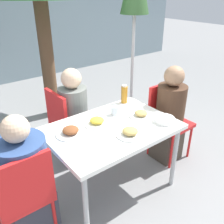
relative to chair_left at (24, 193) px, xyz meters
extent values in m
plane|color=gray|center=(0.88, 0.08, -0.52)|extent=(24.00, 24.00, 0.00)
cube|color=white|center=(0.88, 0.08, 0.19)|extent=(1.16, 0.81, 0.04)
cylinder|color=#B7B7B7|center=(0.36, -0.26, -0.18)|extent=(0.04, 0.04, 0.69)
cylinder|color=#B7B7B7|center=(1.40, -0.26, -0.18)|extent=(0.04, 0.04, 0.69)
cylinder|color=#B7B7B7|center=(0.36, 0.43, -0.18)|extent=(0.04, 0.04, 0.69)
cylinder|color=#B7B7B7|center=(1.40, 0.43, -0.18)|extent=(0.04, 0.04, 0.69)
cube|color=red|center=(0.00, 0.08, -0.08)|extent=(0.40, 0.40, 0.04)
cube|color=red|center=(0.00, -0.10, 0.15)|extent=(0.40, 0.04, 0.42)
cylinder|color=red|center=(0.17, 0.25, -0.31)|extent=(0.03, 0.03, 0.42)
cylinder|color=red|center=(0.17, -0.09, -0.31)|extent=(0.03, 0.03, 0.42)
cube|color=#383842|center=(0.05, 0.08, -0.29)|extent=(0.34, 0.34, 0.46)
cylinder|color=navy|center=(0.05, 0.08, 0.17)|extent=(0.38, 0.38, 0.45)
sphere|color=beige|center=(0.05, 0.08, 0.49)|extent=(0.20, 0.20, 0.20)
cube|color=red|center=(1.76, 0.09, -0.08)|extent=(0.41, 0.41, 0.04)
cube|color=red|center=(1.76, 0.28, 0.15)|extent=(0.40, 0.04, 0.42)
cylinder|color=red|center=(1.94, -0.07, -0.31)|extent=(0.03, 0.03, 0.42)
cylinder|color=red|center=(1.60, -0.08, -0.31)|extent=(0.03, 0.03, 0.42)
cylinder|color=red|center=(1.93, 0.27, -0.31)|extent=(0.03, 0.03, 0.42)
cylinder|color=red|center=(1.59, 0.26, -0.31)|extent=(0.03, 0.03, 0.42)
cube|color=#473D33|center=(1.71, 0.09, -0.29)|extent=(0.29, 0.29, 0.46)
cylinder|color=#472D1E|center=(1.71, 0.09, 0.17)|extent=(0.32, 0.32, 0.46)
sphere|color=#9E7556|center=(1.71, 0.09, 0.51)|extent=(0.22, 0.22, 0.22)
cube|color=red|center=(0.85, 0.79, -0.08)|extent=(0.42, 0.42, 0.04)
cube|color=red|center=(0.67, 0.78, 0.15)|extent=(0.05, 0.40, 0.42)
cylinder|color=red|center=(1.01, 0.96, -0.31)|extent=(0.03, 0.03, 0.42)
cylinder|color=red|center=(1.03, 0.62, -0.31)|extent=(0.03, 0.03, 0.42)
cylinder|color=red|center=(0.68, 0.95, -0.31)|extent=(0.03, 0.03, 0.42)
cylinder|color=red|center=(0.69, 0.61, -0.31)|extent=(0.03, 0.03, 0.42)
cube|color=#383842|center=(0.85, 0.74, -0.29)|extent=(0.29, 0.29, 0.46)
cylinder|color=slate|center=(0.85, 0.74, 0.16)|extent=(0.31, 0.31, 0.45)
sphere|color=beige|center=(0.85, 0.74, 0.49)|extent=(0.21, 0.21, 0.21)
cylinder|color=#333333|center=(1.97, 1.02, -0.50)|extent=(0.36, 0.36, 0.05)
cylinder|color=#BCBCBC|center=(1.97, 1.02, 0.67)|extent=(0.04, 0.04, 2.39)
cylinder|color=white|center=(1.22, 0.06, 0.21)|extent=(0.22, 0.22, 0.01)
ellipsoid|color=tan|center=(1.22, 0.06, 0.25)|extent=(0.12, 0.12, 0.05)
cylinder|color=white|center=(0.52, 0.20, 0.21)|extent=(0.26, 0.26, 0.01)
ellipsoid|color=brown|center=(0.52, 0.20, 0.25)|extent=(0.14, 0.14, 0.06)
cylinder|color=white|center=(0.92, -0.13, 0.21)|extent=(0.24, 0.24, 0.01)
ellipsoid|color=tan|center=(0.92, -0.13, 0.25)|extent=(0.13, 0.13, 0.05)
cylinder|color=white|center=(0.80, 0.20, 0.21)|extent=(0.24, 0.24, 0.01)
ellipsoid|color=gold|center=(0.80, 0.20, 0.25)|extent=(0.13, 0.13, 0.05)
cylinder|color=#B7751E|center=(1.31, 0.42, 0.30)|extent=(0.07, 0.07, 0.19)
cylinder|color=white|center=(1.31, 0.42, 0.40)|extent=(0.05, 0.05, 0.02)
cylinder|color=silver|center=(1.05, 0.26, 0.25)|extent=(0.08, 0.08, 0.09)
cylinder|color=white|center=(1.33, -0.15, 0.23)|extent=(0.19, 0.19, 0.05)
cylinder|color=brown|center=(1.15, 1.99, 0.34)|extent=(0.20, 0.20, 1.73)
camera|label=1|loc=(-0.32, -1.47, 1.35)|focal=40.00mm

